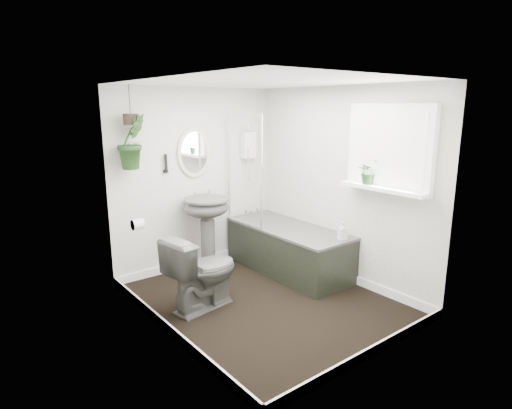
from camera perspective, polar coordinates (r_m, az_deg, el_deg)
floor at (r=4.79m, az=1.13°, el=-12.78°), size 2.30×2.80×0.02m
ceiling at (r=4.32m, az=1.28°, el=16.15°), size 2.30×2.80×0.02m
wall_back at (r=5.55m, az=-8.06°, el=3.33°), size 2.30×0.02×2.30m
wall_front at (r=3.47m, az=16.13°, el=-2.99°), size 2.30×0.02×2.30m
wall_left at (r=3.80m, az=-12.47°, el=-1.38°), size 0.02×2.80×2.30m
wall_right at (r=5.21m, az=11.15°, el=2.56°), size 0.02×2.80×2.30m
skirting at (r=4.76m, az=1.14°, el=-12.13°), size 2.30×2.80×0.10m
bathtub at (r=5.51m, az=4.33°, el=-5.89°), size 0.72×1.72×0.58m
bath_screen at (r=5.44m, az=-1.56°, el=4.64°), size 0.04×0.72×1.40m
shower_box at (r=5.88m, az=-1.02°, el=7.93°), size 0.20×0.10×0.35m
oval_mirror at (r=5.46m, az=-8.22°, el=6.86°), size 0.46×0.03×0.62m
wall_sconce at (r=5.27m, az=-11.91°, el=5.41°), size 0.04×0.04×0.22m
toilet_roll_holder at (r=4.51m, az=-15.52°, el=-2.56°), size 0.11×0.11×0.11m
window_recess at (r=4.66m, az=17.40°, el=7.21°), size 0.08×1.00×0.90m
window_sill at (r=4.66m, az=16.55°, el=2.04°), size 0.18×1.00×0.04m
window_blinds at (r=4.62m, az=17.08°, el=7.19°), size 0.01×0.86×0.76m
toilet at (r=4.52m, az=-7.11°, el=-8.80°), size 0.85×0.56×0.80m
pedestal_sink at (r=5.43m, az=-6.45°, el=-4.07°), size 0.57×0.49×0.97m
sill_plant at (r=4.77m, az=14.79°, el=4.26°), size 0.24×0.21×0.27m
hanging_plant at (r=4.96m, az=-16.19°, el=8.05°), size 0.37×0.32×0.61m
soap_bottle at (r=4.98m, az=11.49°, el=-3.45°), size 0.12×0.12×0.21m
hanging_pot at (r=4.95m, az=-16.37°, el=10.85°), size 0.16×0.16×0.12m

